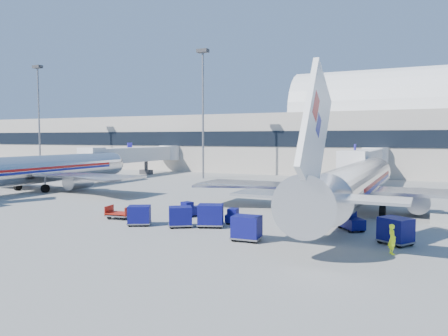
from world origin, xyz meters
The scene contains 18 objects.
ground centered at (0.00, 0.00, 0.00)m, with size 260.00×260.00×0.00m, color gray.
terminal centered at (-13.60, 55.96, 7.52)m, with size 170.00×28.15×21.00m.
airliner_main centered at (10.00, 4.51, 2.93)m, with size 32.00×37.26×12.07m.
airliner_mid centered at (-32.00, 4.51, 2.93)m, with size 32.00×37.26×12.07m.
jetbridge_near centered at (7.60, 30.81, 3.93)m, with size 4.40×27.50×6.25m.
jetbridge_mid centered at (-34.40, 30.81, 3.93)m, with size 4.40×27.50×6.25m.
mast_far_west centered at (-60.00, 30.00, 14.79)m, with size 2.00×1.20×22.60m.
mast_west centered at (-20.00, 30.00, 14.79)m, with size 2.00×1.20×22.60m.
tug_lead centered at (1.93, -4.88, 0.60)m, with size 2.14×1.26×1.32m.
tug_right centered at (10.86, -3.01, 0.73)m, with size 2.47×2.69×1.60m.
tug_left centered at (-3.42, -3.40, 0.63)m, with size 1.81×2.38×1.39m.
cart_train_a centered at (0.47, -6.88, 0.99)m, with size 2.53×2.25×1.85m.
cart_train_b centered at (-1.73, -7.96, 0.89)m, with size 2.39×2.27×1.68m.
cart_train_c centered at (-5.15, -8.81, 0.88)m, with size 2.31×2.13×1.64m.
cart_solo_near centered at (4.90, -9.97, 0.95)m, with size 2.11×1.67×1.77m.
cart_solo_far centered at (14.42, -6.58, 0.98)m, with size 2.61×2.46×1.83m.
cart_open_red centered at (-8.52, -7.19, 0.41)m, with size 2.30×1.77×0.57m.
ramp_worker centered at (14.40, -9.29, 0.94)m, with size 0.69×0.45×1.89m, color #BCEC18.
Camera 1 is at (16.46, -37.92, 7.25)m, focal length 35.00 mm.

